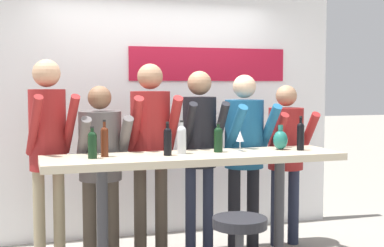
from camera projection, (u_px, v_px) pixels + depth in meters
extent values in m
cube|color=white|center=(155.00, 109.00, 5.76)|extent=(4.10, 0.10, 2.70)
cube|color=#B2142D|center=(209.00, 64.00, 5.85)|extent=(1.78, 0.02, 0.36)
cube|color=beige|center=(195.00, 158.00, 4.44)|extent=(2.50, 0.63, 0.06)
cylinder|color=#333338|center=(102.00, 224.00, 4.24)|extent=(0.09, 0.09, 0.98)
cylinder|color=#333338|center=(279.00, 210.00, 4.70)|extent=(0.09, 0.09, 0.98)
cylinder|color=black|center=(240.00, 222.00, 3.74)|extent=(0.39, 0.39, 0.07)
cylinder|color=gray|center=(39.00, 221.00, 4.62)|extent=(0.10, 0.10, 0.88)
cylinder|color=gray|center=(59.00, 219.00, 4.70)|extent=(0.10, 0.10, 0.88)
cylinder|color=maroon|center=(48.00, 130.00, 4.60)|extent=(0.37, 0.37, 0.70)
sphere|color=tan|center=(46.00, 73.00, 4.57)|extent=(0.24, 0.24, 0.24)
cylinder|color=maroon|center=(34.00, 126.00, 4.38)|extent=(0.16, 0.41, 0.53)
cylinder|color=maroon|center=(70.00, 125.00, 4.52)|extent=(0.16, 0.41, 0.53)
cylinder|color=#473D33|center=(90.00, 223.00, 4.75)|extent=(0.12, 0.12, 0.77)
cylinder|color=#473D33|center=(112.00, 221.00, 4.82)|extent=(0.12, 0.12, 0.77)
cylinder|color=#514C4C|center=(100.00, 146.00, 4.73)|extent=(0.41, 0.41, 0.61)
sphere|color=brown|center=(100.00, 98.00, 4.70)|extent=(0.21, 0.21, 0.21)
cylinder|color=#514C4C|center=(83.00, 143.00, 4.53)|extent=(0.12, 0.38, 0.48)
cylinder|color=#514C4C|center=(124.00, 141.00, 4.66)|extent=(0.12, 0.38, 0.48)
cylinder|color=#473D33|center=(140.00, 212.00, 4.96)|extent=(0.12, 0.12, 0.87)
cylinder|color=#473D33|center=(161.00, 211.00, 5.02)|extent=(0.12, 0.12, 0.87)
cylinder|color=maroon|center=(150.00, 129.00, 4.93)|extent=(0.37, 0.37, 0.69)
sphere|color=#9E7556|center=(150.00, 76.00, 4.90)|extent=(0.24, 0.24, 0.24)
cylinder|color=maroon|center=(135.00, 125.00, 4.72)|extent=(0.09, 0.41, 0.53)
cylinder|color=maroon|center=(173.00, 124.00, 4.82)|extent=(0.09, 0.41, 0.53)
cylinder|color=#23283D|center=(191.00, 211.00, 5.08)|extent=(0.10, 0.10, 0.84)
cylinder|color=#23283D|center=(208.00, 210.00, 5.13)|extent=(0.10, 0.10, 0.84)
cylinder|color=black|center=(199.00, 132.00, 5.05)|extent=(0.33, 0.33, 0.66)
sphere|color=#9E7556|center=(199.00, 83.00, 5.02)|extent=(0.23, 0.23, 0.23)
cylinder|color=black|center=(189.00, 129.00, 4.85)|extent=(0.09, 0.39, 0.51)
cylinder|color=black|center=(220.00, 128.00, 4.93)|extent=(0.09, 0.39, 0.51)
cylinder|color=black|center=(234.00, 210.00, 5.14)|extent=(0.12, 0.12, 0.82)
cylinder|color=black|center=(253.00, 208.00, 5.22)|extent=(0.12, 0.12, 0.82)
cylinder|color=#19517A|center=(244.00, 134.00, 5.12)|extent=(0.40, 0.40, 0.65)
sphere|color=#D6AD89|center=(244.00, 86.00, 5.09)|extent=(0.22, 0.22, 0.22)
cylinder|color=#19517A|center=(235.00, 131.00, 4.91)|extent=(0.12, 0.40, 0.50)
cylinder|color=#19517A|center=(269.00, 130.00, 5.04)|extent=(0.12, 0.40, 0.50)
cylinder|color=#23283D|center=(276.00, 207.00, 5.36)|extent=(0.11, 0.11, 0.77)
cylinder|color=#23283D|center=(293.00, 206.00, 5.42)|extent=(0.11, 0.11, 0.77)
cylinder|color=maroon|center=(286.00, 138.00, 5.34)|extent=(0.35, 0.35, 0.61)
sphere|color=#9E7556|center=(286.00, 96.00, 5.31)|extent=(0.21, 0.21, 0.21)
cylinder|color=maroon|center=(277.00, 136.00, 5.14)|extent=(0.08, 0.37, 0.47)
cylinder|color=maroon|center=(308.00, 135.00, 5.24)|extent=(0.08, 0.37, 0.47)
cylinder|color=black|center=(92.00, 147.00, 4.17)|extent=(0.07, 0.07, 0.18)
sphere|color=black|center=(92.00, 136.00, 4.17)|extent=(0.07, 0.07, 0.07)
cylinder|color=black|center=(92.00, 132.00, 4.16)|extent=(0.03, 0.03, 0.06)
cylinder|color=black|center=(92.00, 127.00, 4.16)|extent=(0.03, 0.03, 0.01)
cylinder|color=#B7BCC1|center=(182.00, 142.00, 4.47)|extent=(0.08, 0.08, 0.20)
sphere|color=#B7BCC1|center=(182.00, 130.00, 4.46)|extent=(0.08, 0.08, 0.08)
cylinder|color=#B7BCC1|center=(182.00, 126.00, 4.46)|extent=(0.03, 0.03, 0.07)
cylinder|color=black|center=(182.00, 121.00, 4.46)|extent=(0.03, 0.03, 0.01)
cylinder|color=black|center=(168.00, 144.00, 4.35)|extent=(0.07, 0.07, 0.19)
sphere|color=black|center=(168.00, 132.00, 4.34)|extent=(0.07, 0.07, 0.07)
cylinder|color=black|center=(168.00, 128.00, 4.34)|extent=(0.03, 0.03, 0.07)
cylinder|color=black|center=(168.00, 123.00, 4.34)|extent=(0.03, 0.03, 0.01)
cylinder|color=#4C1E0F|center=(105.00, 144.00, 4.27)|extent=(0.06, 0.06, 0.21)
sphere|color=#4C1E0F|center=(104.00, 131.00, 4.27)|extent=(0.06, 0.06, 0.06)
cylinder|color=#4C1E0F|center=(104.00, 126.00, 4.26)|extent=(0.02, 0.02, 0.07)
cylinder|color=black|center=(104.00, 121.00, 4.26)|extent=(0.03, 0.03, 0.02)
cylinder|color=black|center=(218.00, 142.00, 4.57)|extent=(0.08, 0.08, 0.18)
sphere|color=black|center=(218.00, 131.00, 4.56)|extent=(0.08, 0.08, 0.08)
cylinder|color=black|center=(218.00, 128.00, 4.56)|extent=(0.03, 0.03, 0.06)
cylinder|color=black|center=(218.00, 123.00, 4.56)|extent=(0.03, 0.03, 0.01)
cylinder|color=black|center=(301.00, 138.00, 4.70)|extent=(0.06, 0.06, 0.21)
sphere|color=black|center=(301.00, 126.00, 4.69)|extent=(0.06, 0.06, 0.06)
cylinder|color=black|center=(301.00, 122.00, 4.69)|extent=(0.02, 0.02, 0.07)
cylinder|color=black|center=(301.00, 117.00, 4.68)|extent=(0.03, 0.03, 0.02)
cylinder|color=silver|center=(240.00, 151.00, 4.63)|extent=(0.06, 0.06, 0.01)
cylinder|color=silver|center=(240.00, 146.00, 4.63)|extent=(0.01, 0.01, 0.08)
cone|color=silver|center=(240.00, 136.00, 4.62)|extent=(0.07, 0.07, 0.09)
ellipsoid|color=#1E665B|center=(280.00, 140.00, 4.75)|extent=(0.13, 0.13, 0.17)
cylinder|color=#1E665B|center=(281.00, 128.00, 4.75)|extent=(0.04, 0.04, 0.05)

